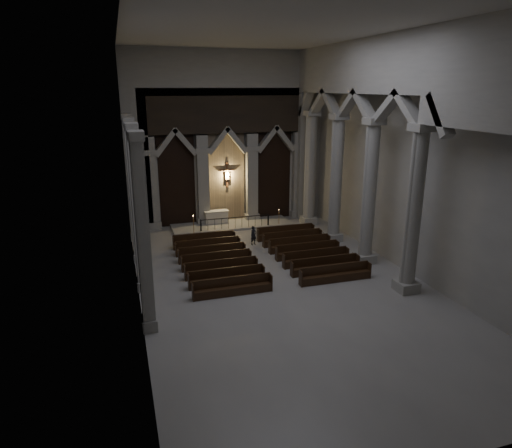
# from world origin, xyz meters

# --- Properties ---
(room) EXTENTS (24.00, 24.10, 12.00)m
(room) POSITION_xyz_m (0.00, 0.00, 7.60)
(room) COLOR #9C9A94
(room) RESTS_ON ground
(sanctuary_wall) EXTENTS (14.00, 0.77, 12.00)m
(sanctuary_wall) POSITION_xyz_m (0.00, 11.54, 6.62)
(sanctuary_wall) COLOR #A3A098
(sanctuary_wall) RESTS_ON ground
(right_arcade) EXTENTS (1.00, 24.00, 12.00)m
(right_arcade) POSITION_xyz_m (5.50, 1.33, 7.83)
(right_arcade) COLOR #A3A098
(right_arcade) RESTS_ON ground
(left_pilasters) EXTENTS (0.60, 13.00, 8.03)m
(left_pilasters) POSITION_xyz_m (-6.75, 3.50, 3.91)
(left_pilasters) COLOR #A3A098
(left_pilasters) RESTS_ON ground
(sanctuary_step) EXTENTS (8.50, 2.60, 0.15)m
(sanctuary_step) POSITION_xyz_m (0.00, 10.60, 0.07)
(sanctuary_step) COLOR #A3A098
(sanctuary_step) RESTS_ON ground
(altar) EXTENTS (1.76, 0.70, 0.90)m
(altar) POSITION_xyz_m (-0.98, 11.20, 0.60)
(altar) COLOR silver
(altar) RESTS_ON sanctuary_step
(altar_rail) EXTENTS (4.91, 0.09, 0.96)m
(altar_rail) POSITION_xyz_m (-0.00, 9.52, 0.64)
(altar_rail) COLOR black
(altar_rail) RESTS_ON ground
(candle_stand_left) EXTENTS (0.24, 0.24, 1.42)m
(candle_stand_left) POSITION_xyz_m (-2.96, 9.11, 0.39)
(candle_stand_left) COLOR #B77C38
(candle_stand_left) RESTS_ON ground
(candle_stand_right) EXTENTS (0.21, 0.21, 1.24)m
(candle_stand_right) POSITION_xyz_m (3.23, 9.55, 0.34)
(candle_stand_right) COLOR #B77C38
(candle_stand_right) RESTS_ON ground
(pews) EXTENTS (9.28, 7.63, 0.87)m
(pews) POSITION_xyz_m (-0.00, 3.15, 0.28)
(pews) COLOR black
(pews) RESTS_ON ground
(worshipper) EXTENTS (0.52, 0.44, 1.21)m
(worshipper) POSITION_xyz_m (0.34, 6.22, 0.61)
(worshipper) COLOR black
(worshipper) RESTS_ON ground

